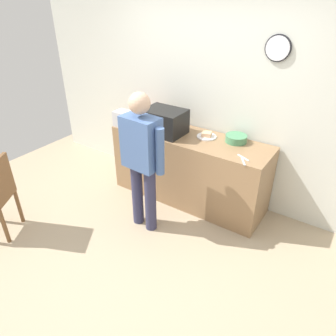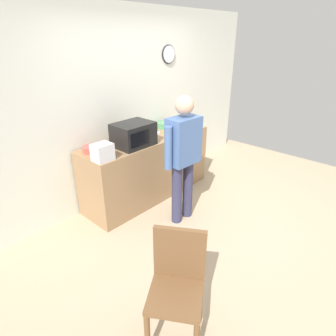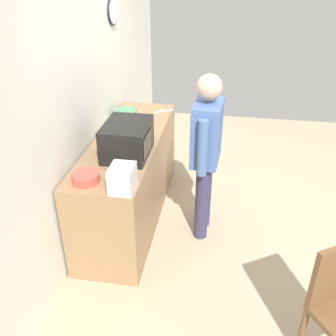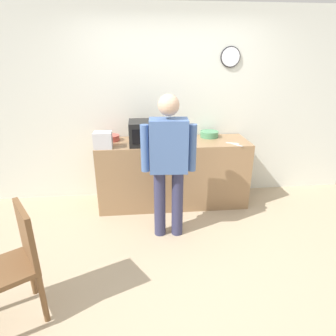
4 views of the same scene
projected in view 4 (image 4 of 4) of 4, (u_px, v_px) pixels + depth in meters
ground_plane at (189, 257)px, 2.98m from camera, size 6.00×6.00×0.00m
back_wall at (173, 107)px, 3.99m from camera, size 5.40×0.13×2.60m
kitchen_counter at (173, 173)px, 3.94m from camera, size 2.02×0.62×0.91m
microwave at (149, 133)px, 3.61m from camera, size 0.50×0.39×0.30m
sandwich_plate at (185, 138)px, 3.87m from camera, size 0.24×0.24×0.07m
salad_bowl at (111, 138)px, 3.80m from camera, size 0.22×0.22×0.07m
cereal_bowl at (209, 134)px, 3.96m from camera, size 0.25×0.25×0.08m
toaster at (103, 140)px, 3.47m from camera, size 0.22×0.18×0.20m
fork_utensil at (237, 145)px, 3.62m from camera, size 0.11×0.15×0.01m
spoon_utensil at (232, 143)px, 3.69m from camera, size 0.16×0.09×0.01m
person_standing at (169, 158)px, 3.03m from camera, size 0.59×0.27×1.62m
wooden_chair at (16, 260)px, 2.15m from camera, size 0.55×0.55×0.94m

